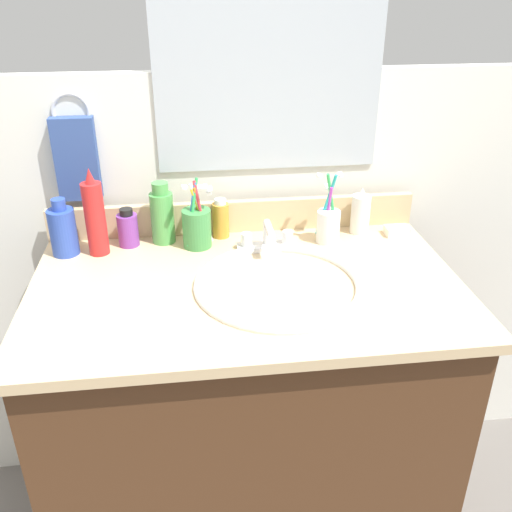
{
  "coord_description": "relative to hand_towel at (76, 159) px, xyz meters",
  "views": [
    {
      "loc": [
        -0.12,
        -1.15,
        1.53
      ],
      "look_at": [
        0.02,
        0.0,
        0.94
      ],
      "focal_mm": 39.4,
      "sensor_mm": 36.0,
      "label": 1
    }
  ],
  "objects": [
    {
      "name": "bottle_lotion_white",
      "position": [
        0.76,
        -0.07,
        -0.16
      ],
      "size": [
        0.05,
        0.05,
        0.13
      ],
      "color": "white",
      "rests_on": "countertop"
    },
    {
      "name": "bottle_spray_red",
      "position": [
        0.05,
        -0.12,
        -0.12
      ],
      "size": [
        0.05,
        0.05,
        0.23
      ],
      "color": "red",
      "rests_on": "countertop"
    },
    {
      "name": "cup_green",
      "position": [
        0.3,
        -0.11,
        -0.16
      ],
      "size": [
        0.08,
        0.08,
        0.19
      ],
      "color": "#3F8C47",
      "rests_on": "countertop"
    },
    {
      "name": "faucet",
      "position": [
        0.49,
        -0.15,
        -0.19
      ],
      "size": [
        0.16,
        0.1,
        0.08
      ],
      "color": "silver",
      "rests_on": "countertop"
    },
    {
      "name": "countertop",
      "position": [
        0.41,
        -0.32,
        -0.23
      ],
      "size": [
        1.02,
        0.63,
        0.03
      ],
      "primitive_type": "cube",
      "color": "#D1B284",
      "rests_on": "vanity_cabinet"
    },
    {
      "name": "hand_towel",
      "position": [
        0.0,
        0.0,
        0.0
      ],
      "size": [
        0.11,
        0.04,
        0.22
      ],
      "primitive_type": "cube",
      "color": "#334C8C"
    },
    {
      "name": "bottle_toner_green",
      "position": [
        0.21,
        -0.07,
        -0.14
      ],
      "size": [
        0.06,
        0.06,
        0.17
      ],
      "color": "#4C9E4C",
      "rests_on": "countertop"
    },
    {
      "name": "back_wall",
      "position": [
        0.41,
        0.04,
        -0.44
      ],
      "size": [
        2.12,
        0.04,
        1.3
      ],
      "primitive_type": "cube",
      "color": "silver",
      "rests_on": "ground_plane"
    },
    {
      "name": "bottle_shampoo_blue",
      "position": [
        -0.04,
        -0.11,
        -0.15
      ],
      "size": [
        0.07,
        0.07,
        0.15
      ],
      "color": "#2D4CB2",
      "rests_on": "countertop"
    },
    {
      "name": "bottle_cream_purple",
      "position": [
        0.12,
        -0.08,
        -0.17
      ],
      "size": [
        0.05,
        0.05,
        0.11
      ],
      "color": "#7A3899",
      "rests_on": "countertop"
    },
    {
      "name": "vanity_cabinet",
      "position": [
        0.41,
        -0.32,
        -0.67
      ],
      "size": [
        0.98,
        0.58,
        0.84
      ],
      "primitive_type": "cube",
      "color": "#4C2D19",
      "rests_on": "ground_plane"
    },
    {
      "name": "bottle_oil_amber",
      "position": [
        0.37,
        -0.05,
        -0.17
      ],
      "size": [
        0.05,
        0.05,
        0.11
      ],
      "color": "gold",
      "rests_on": "countertop"
    },
    {
      "name": "cup_white_ceramic",
      "position": [
        0.66,
        -0.12,
        -0.17
      ],
      "size": [
        0.07,
        0.07,
        0.2
      ],
      "color": "white",
      "rests_on": "countertop"
    },
    {
      "name": "mirror_panel",
      "position": [
        0.51,
        0.02,
        0.23
      ],
      "size": [
        0.6,
        0.01,
        0.56
      ],
      "primitive_type": "cube",
      "color": "#B2BCC6"
    },
    {
      "name": "backsplash",
      "position": [
        0.41,
        -0.02,
        -0.18
      ],
      "size": [
        1.02,
        0.02,
        0.09
      ],
      "primitive_type": "cube",
      "color": "#D1B284",
      "rests_on": "countertop"
    },
    {
      "name": "soap_bar",
      "position": [
        0.86,
        -0.11,
        -0.21
      ],
      "size": [
        0.06,
        0.04,
        0.02
      ],
      "primitive_type": "cube",
      "color": "white",
      "rests_on": "countertop"
    },
    {
      "name": "towel_ring",
      "position": [
        0.0,
        0.02,
        0.12
      ],
      "size": [
        0.1,
        0.01,
        0.1
      ],
      "primitive_type": "torus",
      "rotation": [
        1.57,
        0.0,
        0.0
      ],
      "color": "silver"
    },
    {
      "name": "sink_basin",
      "position": [
        0.49,
        -0.35,
        -0.25
      ],
      "size": [
        0.4,
        0.4,
        0.11
      ],
      "color": "white",
      "rests_on": "countertop"
    }
  ]
}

